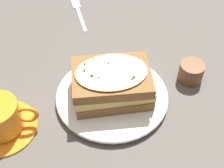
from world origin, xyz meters
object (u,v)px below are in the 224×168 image
Objects in this scene: fork at (77,7)px; condiment_pot at (191,72)px; sandwich at (112,83)px; teacup_with_saucer at (0,119)px; dinner_plate at (112,96)px.

condiment_pot is (-0.16, -0.35, 0.02)m from fork.
teacup_with_saucer is at bearing 130.31° from sandwich.
sandwich is 0.19m from condiment_pot.
dinner_plate is at bearing -16.31° from sandwich.
dinner_plate is at bearing 14.22° from teacup_with_saucer.
condiment_pot is at bearing 13.79° from teacup_with_saucer.
sandwich reaches higher than dinner_plate.
dinner_plate is 1.51× the size of fork.
condiment_pot is at bearing -60.76° from fork.
sandwich is at bearing 14.12° from teacup_with_saucer.
fork is at bearing 37.44° from dinner_plate.
teacup_with_saucer is at bearing 130.41° from dinner_plate.
condiment_pot is at bearing -50.56° from dinner_plate.
sandwich is at bearing 163.69° from dinner_plate.
condiment_pot is (0.12, -0.14, -0.03)m from sandwich.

